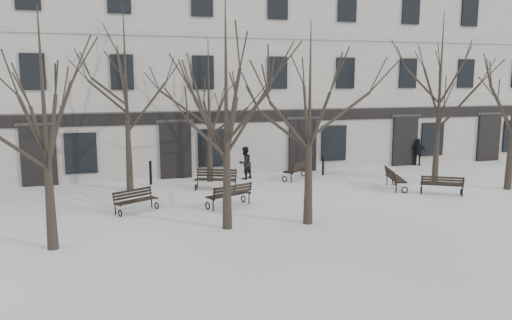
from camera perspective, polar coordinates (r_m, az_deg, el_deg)
name	(u,v)px	position (r m, az deg, el deg)	size (l,w,h in m)	color
ground	(295,211)	(19.46, 4.50, -5.85)	(100.00, 100.00, 0.00)	white
building	(220,72)	(31.22, -4.16, 10.02)	(40.40, 10.20, 11.40)	#B8B4AA
tree_0	(43,101)	(15.64, -23.13, 6.24)	(4.96, 4.96, 7.09)	black
tree_1	(226,86)	(16.51, -3.45, 8.47)	(5.41, 5.41, 7.73)	black
tree_2	(310,100)	(17.18, 6.17, 6.88)	(4.89, 4.89, 6.98)	black
tree_4	(126,77)	(23.21, -14.68, 9.20)	(5.79, 5.79, 8.27)	black
tree_5	(209,93)	(24.64, -5.42, 7.66)	(4.94, 4.94, 7.05)	black
tree_6	(441,77)	(26.24, 20.34, 8.92)	(5.80, 5.80, 8.29)	black
bench_0	(135,200)	(19.79, -13.63, -4.44)	(1.76, 1.34, 0.86)	black
bench_1	(230,194)	(19.93, -3.03, -3.94)	(1.97, 1.36, 0.95)	black
bench_2	(442,184)	(23.41, 20.47, -2.62)	(1.82, 1.47, 0.90)	black
bench_3	(216,179)	(23.09, -4.61, -2.14)	(1.98, 1.38, 0.95)	black
bench_4	(299,169)	(25.42, 4.92, -1.08)	(1.93, 1.69, 0.97)	black
bench_5	(394,178)	(24.07, 15.53, -1.98)	(1.26, 2.00, 0.96)	black
bollard_a	(151,172)	(24.66, -11.96, -1.32)	(0.15, 0.15, 1.18)	black
bollard_b	(323,165)	(26.74, 7.68, -0.58)	(0.13, 0.13, 1.02)	black
pedestrian_b	(245,179)	(25.62, -1.28, -2.17)	(0.81, 0.63, 1.67)	black
pedestrian_c	(418,165)	(31.15, 17.98, -0.59)	(0.94, 0.39, 1.60)	black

